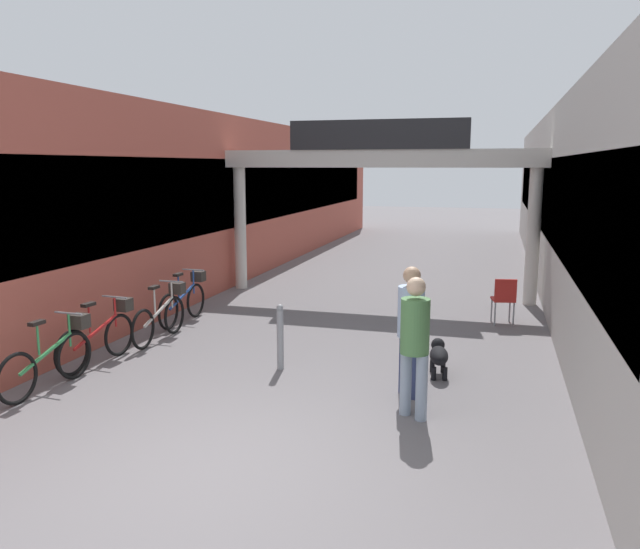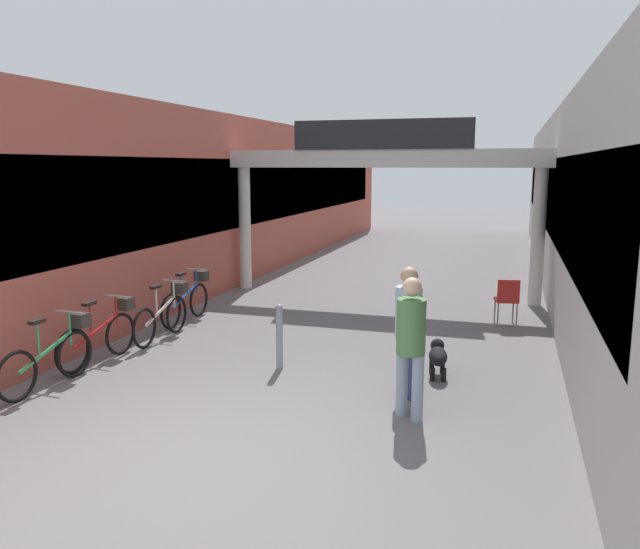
# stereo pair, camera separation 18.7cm
# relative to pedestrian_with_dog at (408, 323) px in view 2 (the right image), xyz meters

# --- Properties ---
(ground_plane) EXTENTS (80.00, 80.00, 0.00)m
(ground_plane) POSITION_rel_pedestrian_with_dog_xyz_m (-1.59, -2.44, -0.98)
(ground_plane) COLOR slate
(storefront_left) EXTENTS (3.00, 26.00, 4.15)m
(storefront_left) POSITION_rel_pedestrian_with_dog_xyz_m (-6.68, 8.56, 1.10)
(storefront_left) COLOR #B25142
(storefront_left) RESTS_ON ground_plane
(storefront_right) EXTENTS (3.00, 26.00, 4.15)m
(storefront_right) POSITION_rel_pedestrian_with_dog_xyz_m (3.51, 8.56, 1.10)
(storefront_right) COLOR #9E9993
(storefront_right) RESTS_ON ground_plane
(arcade_sign_gateway) EXTENTS (7.40, 0.47, 3.94)m
(arcade_sign_gateway) POSITION_rel_pedestrian_with_dog_xyz_m (-1.59, 6.09, 1.82)
(arcade_sign_gateway) COLOR beige
(arcade_sign_gateway) RESTS_ON ground_plane
(pedestrian_with_dog) EXTENTS (0.48, 0.48, 1.70)m
(pedestrian_with_dog) POSITION_rel_pedestrian_with_dog_xyz_m (0.00, 0.00, 0.00)
(pedestrian_with_dog) COLOR navy
(pedestrian_with_dog) RESTS_ON ground_plane
(pedestrian_companion) EXTENTS (0.47, 0.47, 1.70)m
(pedestrian_companion) POSITION_rel_pedestrian_with_dog_xyz_m (0.14, -0.70, -0.00)
(pedestrian_companion) COLOR #8C9EB2
(pedestrian_companion) RESTS_ON ground_plane
(dog_on_leash) EXTENTS (0.34, 0.68, 0.48)m
(dog_on_leash) POSITION_rel_pedestrian_with_dog_xyz_m (0.29, 0.92, -0.68)
(dog_on_leash) COLOR black
(dog_on_leash) RESTS_ON ground_plane
(bicycle_green_nearest) EXTENTS (0.46, 1.69, 0.98)m
(bicycle_green_nearest) POSITION_rel_pedestrian_with_dog_xyz_m (-4.64, -1.02, -0.54)
(bicycle_green_nearest) COLOR black
(bicycle_green_nearest) RESTS_ON ground_plane
(bicycle_red_second) EXTENTS (0.46, 1.69, 0.98)m
(bicycle_red_second) POSITION_rel_pedestrian_with_dog_xyz_m (-4.67, 0.10, -0.54)
(bicycle_red_second) COLOR black
(bicycle_red_second) RESTS_ON ground_plane
(bicycle_silver_third) EXTENTS (0.46, 1.69, 0.98)m
(bicycle_silver_third) POSITION_rel_pedestrian_with_dog_xyz_m (-4.45, 1.52, -0.54)
(bicycle_silver_third) COLOR black
(bicycle_silver_third) RESTS_ON ground_plane
(bicycle_blue_farthest) EXTENTS (0.46, 1.69, 0.98)m
(bicycle_blue_farthest) POSITION_rel_pedestrian_with_dog_xyz_m (-4.66, 2.73, -0.54)
(bicycle_blue_farthest) COLOR black
(bicycle_blue_farthest) RESTS_ON ground_plane
(bollard_post_metal) EXTENTS (0.10, 0.10, 0.98)m
(bollard_post_metal) POSITION_rel_pedestrian_with_dog_xyz_m (-1.97, 0.56, -0.48)
(bollard_post_metal) COLOR gray
(bollard_post_metal) RESTS_ON ground_plane
(cafe_chair_red_nearer) EXTENTS (0.47, 0.47, 0.89)m
(cafe_chair_red_nearer) POSITION_rel_pedestrian_with_dog_xyz_m (1.20, 4.14, -0.44)
(cafe_chair_red_nearer) COLOR gray
(cafe_chair_red_nearer) RESTS_ON ground_plane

